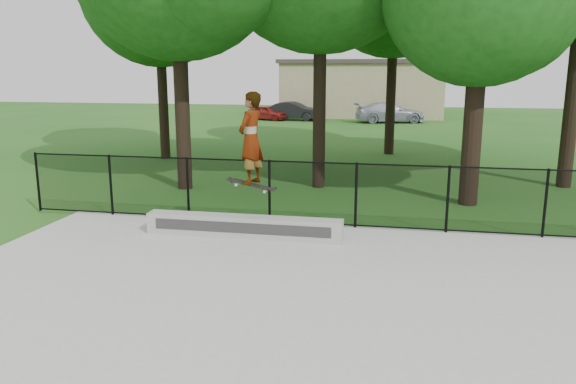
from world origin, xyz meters
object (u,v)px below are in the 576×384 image
(car_a, at_px, (268,113))
(skater_airborne, at_px, (251,140))
(car_c, at_px, (390,113))
(grind_ledge, at_px, (243,226))
(car_b, at_px, (294,111))

(car_a, bearing_deg, skater_airborne, -145.41)
(car_a, xyz_separation_m, car_c, (8.65, -0.29, 0.16))
(grind_ledge, relative_size, car_a, 1.40)
(car_c, relative_size, skater_airborne, 2.11)
(skater_airborne, bearing_deg, car_b, 98.89)
(car_c, bearing_deg, skater_airborne, 161.20)
(skater_airborne, bearing_deg, grind_ledge, 136.36)
(grind_ledge, height_order, skater_airborne, skater_airborne)
(car_a, distance_m, car_c, 8.65)
(car_b, bearing_deg, grind_ledge, -165.04)
(grind_ledge, bearing_deg, car_b, 98.46)
(car_b, relative_size, skater_airborne, 1.75)
(car_b, xyz_separation_m, skater_airborne, (4.51, -28.81, 1.54))
(car_b, relative_size, car_c, 0.83)
(car_c, bearing_deg, car_b, 71.69)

